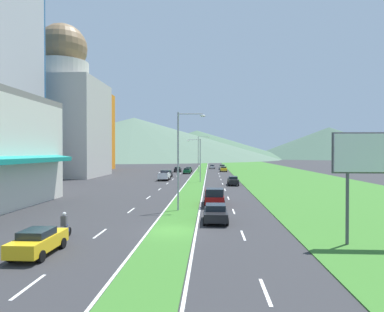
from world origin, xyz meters
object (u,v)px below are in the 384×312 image
Objects in this scene: street_lamp_near at (181,155)px; car_9 at (38,241)px; street_lamp_mid at (199,157)px; billboard_roadside at (381,158)px; car_2 at (216,213)px; pickup_truck_0 at (165,175)px; car_8 at (233,181)px; car_4 at (222,167)px; motorcycle_rider at (64,228)px; car_1 at (212,167)px; car_3 at (224,169)px; car_0 at (178,169)px; street_lamp_far at (199,152)px; car_5 at (189,169)px; car_7 at (168,174)px; car_6 at (187,171)px; pickup_truck_1 at (214,197)px.

car_9 is (-6.90, -14.68, -4.81)m from street_lamp_near.
street_lamp_mid is 45.31m from billboard_roadside.
car_2 is (2.66, -36.82, -4.08)m from street_lamp_mid.
car_8 is at bearing -126.10° from pickup_truck_0.
car_8 is (6.93, 26.26, -4.79)m from street_lamp_near.
car_4 is 53.11m from car_8.
motorcycle_rider reaches higher than car_8.
car_1 is at bearing 95.94° from billboard_roadside.
car_1 is at bearing -6.41° from motorcycle_rider.
street_lamp_mid is 37.14m from car_2.
car_1 is (2.96, 51.66, -4.11)m from street_lamp_mid.
car_0 is at bearing -79.78° from car_3.
street_lamp_far reaches higher than car_1.
motorcycle_rider is at bearing -6.41° from car_1.
motorcycle_rider is (-13.88, -90.44, -0.06)m from car_4.
billboard_roadside is 1.31× the size of pickup_truck_0.
car_5 is (-4.01, 34.01, -4.09)m from street_lamp_mid.
car_2 is 50.69m from car_7.
car_3 is at bearing -23.58° from pickup_truck_0.
billboard_roadside is 70.73m from car_6.
car_2 is at bearing -0.03° from pickup_truck_1.
car_3 is 0.99× the size of car_8.
car_4 is (6.91, 79.37, -4.78)m from street_lamp_near.
pickup_truck_1 is (9.86, -32.63, 0.00)m from pickup_truck_0.
car_3 is 33.52m from pickup_truck_0.
motorcycle_rider reaches higher than car_2.
car_6 is 12.81m from car_7.
billboard_roadside is at bearing -79.70° from street_lamp_far.
motorcycle_rider is (-0.06, -55.58, -0.05)m from car_7.
pickup_truck_1 is at bearing -0.21° from car_1.
billboard_roadside is 1.69× the size of car_9.
car_3 is at bearing 94.83° from billboard_roadside.
street_lamp_near is at bearing -4.98° from car_4.
car_0 is 0.97× the size of car_3.
car_4 is at bearing -21.62° from car_7.
pickup_truck_1 is (-3.55, -63.35, 0.21)m from car_3.
car_1 is at bearing 179.79° from pickup_truck_1.
billboard_roadside is at bearing -160.05° from car_7.
billboard_roadside is 79.41m from car_5.
street_lamp_far reaches higher than car_3.
car_3 is 10.28m from car_5.
pickup_truck_0 is (0.39, -8.45, 0.19)m from car_7.
street_lamp_far is at bearing -23.80° from car_4.
car_7 reaches higher than car_2.
car_5 is 2.13× the size of motorcycle_rider.
street_lamp_far reaches higher than car_9.
car_6 reaches higher than car_3.
car_3 is (13.40, 2.42, -0.00)m from car_0.
pickup_truck_0 is at bearing -177.39° from car_7.
pickup_truck_0 is (-0.01, -28.30, 0.21)m from car_0.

